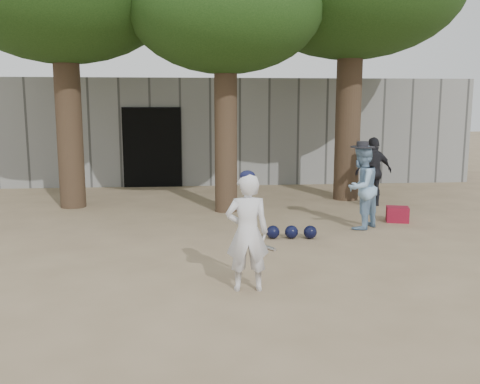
{
  "coord_description": "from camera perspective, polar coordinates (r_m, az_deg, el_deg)",
  "views": [
    {
      "loc": [
        -0.16,
        -7.13,
        2.31
      ],
      "look_at": [
        0.6,
        1.0,
        0.95
      ],
      "focal_mm": 40.0,
      "sensor_mm": 36.0,
      "label": 1
    }
  ],
  "objects": [
    {
      "name": "boy_player",
      "position": [
        6.6,
        0.78,
        -4.36
      ],
      "size": [
        0.55,
        0.37,
        1.47
      ],
      "primitive_type": "imported",
      "rotation": [
        0.0,
        0.0,
        3.11
      ],
      "color": "silver",
      "rests_on": "ground"
    },
    {
      "name": "bat_pile",
      "position": [
        8.8,
        1.52,
        -5.58
      ],
      "size": [
        0.63,
        0.75,
        0.06
      ],
      "color": "#B6B6BD",
      "rests_on": "ground"
    },
    {
      "name": "spectator_blue",
      "position": [
        10.1,
        12.78,
        0.49
      ],
      "size": [
        0.95,
        0.95,
        1.55
      ],
      "primitive_type": "imported",
      "rotation": [
        0.0,
        0.0,
        3.9
      ],
      "color": "#84A9CC",
      "rests_on": "ground"
    },
    {
      "name": "red_bag",
      "position": [
        10.96,
        16.44,
        -2.3
      ],
      "size": [
        0.49,
        0.42,
        0.3
      ],
      "primitive_type": "cube",
      "rotation": [
        0.0,
        0.0,
        -0.27
      ],
      "color": "maroon",
      "rests_on": "ground"
    },
    {
      "name": "back_building",
      "position": [
        17.49,
        -4.87,
        6.77
      ],
      "size": [
        16.0,
        5.24,
        3.0
      ],
      "color": "gray",
      "rests_on": "ground"
    },
    {
      "name": "ground",
      "position": [
        7.5,
        -3.89,
        -8.51
      ],
      "size": [
        70.0,
        70.0,
        0.0
      ],
      "primitive_type": "plane",
      "color": "#937C5E",
      "rests_on": "ground"
    },
    {
      "name": "helmet_row",
      "position": [
        9.28,
        5.52,
        -4.27
      ],
      "size": [
        0.87,
        0.29,
        0.23
      ],
      "color": "black",
      "rests_on": "ground"
    },
    {
      "name": "spectator_dark",
      "position": [
        12.45,
        14.06,
        2.11
      ],
      "size": [
        0.98,
        0.58,
        1.56
      ],
      "primitive_type": "imported",
      "rotation": [
        0.0,
        0.0,
        3.37
      ],
      "color": "black",
      "rests_on": "ground"
    }
  ]
}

